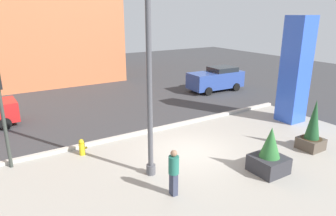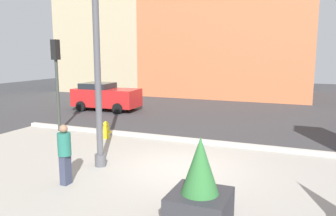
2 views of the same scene
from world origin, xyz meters
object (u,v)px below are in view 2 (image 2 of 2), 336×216
object	(u,v)px
potted_plant_mid_plaza	(200,190)
car_far_lane	(106,96)
lamp_post	(97,57)
fire_hydrant	(106,130)
traffic_light_far_side	(57,69)
pedestrian_by_curb	(65,152)

from	to	relation	value
potted_plant_mid_plaza	car_far_lane	xyz separation A→B (m)	(-9.77, 11.62, 0.14)
lamp_post	potted_plant_mid_plaza	bearing A→B (deg)	-29.93
potted_plant_mid_plaza	fire_hydrant	xyz separation A→B (m)	(-5.80, 5.43, -0.37)
fire_hydrant	car_far_lane	bearing A→B (deg)	122.70
traffic_light_far_side	car_far_lane	distance (m)	6.21
fire_hydrant	lamp_post	bearing A→B (deg)	-60.35
potted_plant_mid_plaza	fire_hydrant	bearing A→B (deg)	136.87
traffic_light_far_side	car_far_lane	xyz separation A→B (m)	(-1.15, 5.77, -1.98)
lamp_post	potted_plant_mid_plaza	size ratio (longest dim) A/B	3.75
potted_plant_mid_plaza	traffic_light_far_side	distance (m)	10.63
lamp_post	car_far_lane	size ratio (longest dim) A/B	1.69
traffic_light_far_side	car_far_lane	size ratio (longest dim) A/B	1.00
potted_plant_mid_plaza	fire_hydrant	world-z (taller)	potted_plant_mid_plaza
car_far_lane	potted_plant_mid_plaza	bearing A→B (deg)	-49.94
potted_plant_mid_plaza	fire_hydrant	size ratio (longest dim) A/B	2.53
lamp_post	fire_hydrant	distance (m)	4.74
potted_plant_mid_plaza	pedestrian_by_curb	bearing A→B (deg)	170.88
lamp_post	car_far_lane	world-z (taller)	lamp_post
potted_plant_mid_plaza	car_far_lane	size ratio (longest dim) A/B	0.45
potted_plant_mid_plaza	pedestrian_by_curb	world-z (taller)	potted_plant_mid_plaza
potted_plant_mid_plaza	traffic_light_far_side	xyz separation A→B (m)	(-8.62, 5.85, 2.12)
car_far_lane	fire_hydrant	bearing A→B (deg)	-57.30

